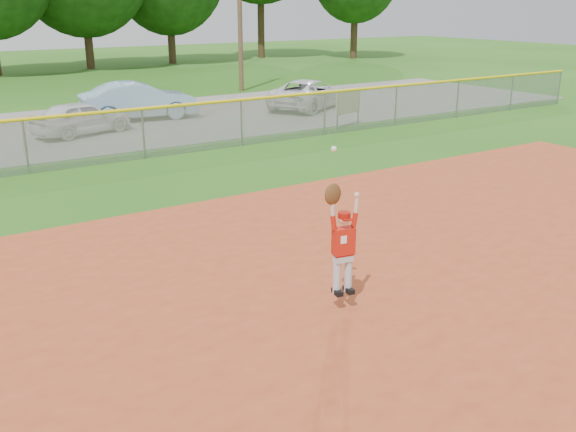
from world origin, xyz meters
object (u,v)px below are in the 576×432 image
object	(u,v)px
car_white_b	(309,94)
car_blue	(139,101)
car_white_a	(81,118)
ballplayer	(342,240)
sponsor_sign	(348,103)

from	to	relation	value
car_white_b	car_blue	bearing A→B (deg)	50.11
car_white_a	car_blue	distance (m)	3.35
car_blue	car_white_b	distance (m)	7.37
car_white_a	ballplayer	bearing A→B (deg)	160.41
sponsor_sign	ballplayer	bearing A→B (deg)	-128.54
car_blue	ballplayer	bearing A→B (deg)	175.77
car_blue	sponsor_sign	bearing A→B (deg)	-126.51
ballplayer	car_blue	bearing A→B (deg)	78.86
sponsor_sign	ballplayer	distance (m)	15.23
car_blue	ballplayer	xyz separation A→B (m)	(-3.47, -17.61, 0.39)
car_white_b	sponsor_sign	size ratio (longest dim) A/B	3.06
car_white_a	ballplayer	world-z (taller)	ballplayer
car_blue	car_white_a	bearing A→B (deg)	129.88
car_white_a	sponsor_sign	bearing A→B (deg)	-130.92
car_white_a	car_blue	bearing A→B (deg)	-74.22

